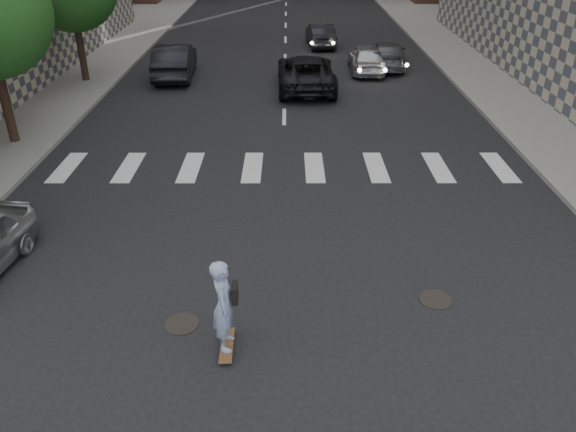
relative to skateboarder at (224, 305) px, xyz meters
name	(u,v)px	position (x,y,z in m)	size (l,w,h in m)	color
ground	(280,367)	(1.01, -0.49, -1.03)	(160.00, 160.00, 0.00)	black
manhole_b	(182,324)	(-0.99, 0.71, -1.02)	(0.70, 0.70, 0.02)	black
manhole_c	(435,299)	(4.31, 1.51, -1.02)	(0.70, 0.70, 0.02)	black
skateboarder	(224,305)	(0.00, 0.00, 0.00)	(0.49, 1.00, 1.97)	brown
traffic_car_a	(175,61)	(-4.37, 19.51, -0.23)	(1.70, 4.89, 1.61)	black
traffic_car_b	(388,55)	(6.36, 21.51, -0.38)	(1.82, 4.49, 1.30)	#525559
traffic_car_c	(306,72)	(1.99, 17.51, -0.28)	(2.52, 5.46, 1.52)	black
traffic_car_d	(367,58)	(5.15, 20.53, -0.33)	(1.65, 4.11, 1.40)	#BABCC2
traffic_car_e	(321,35)	(3.13, 26.58, -0.37)	(1.41, 4.04, 1.33)	black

